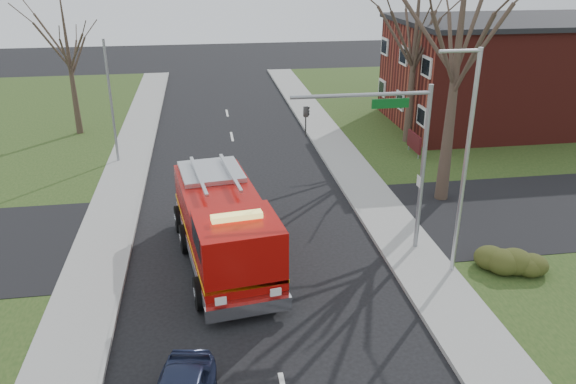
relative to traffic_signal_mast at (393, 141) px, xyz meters
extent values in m
plane|color=black|center=(-5.21, -1.50, -4.71)|extent=(120.00, 120.00, 0.00)
cube|color=gray|center=(0.99, -1.50, -4.63)|extent=(2.40, 80.00, 0.15)
cube|color=gray|center=(-11.41, -1.50, -4.63)|extent=(2.40, 80.00, 0.15)
cube|color=maroon|center=(13.79, 16.50, -1.21)|extent=(15.00, 10.00, 7.00)
cube|color=black|center=(13.79, 16.50, 2.39)|extent=(15.40, 10.40, 0.30)
cube|color=silver|center=(6.24, 16.50, -2.71)|extent=(0.12, 1.40, 1.20)
cube|color=#4A1116|center=(5.29, 11.00, -3.81)|extent=(0.12, 2.00, 1.00)
cylinder|color=gray|center=(5.29, 10.20, -4.26)|extent=(0.08, 0.08, 0.90)
cylinder|color=gray|center=(5.29, 11.80, -4.26)|extent=(0.08, 0.08, 0.90)
ellipsoid|color=#2D3814|center=(3.79, -2.50, -4.13)|extent=(2.80, 2.00, 0.90)
cone|color=#392B22|center=(4.29, 4.50, 1.29)|extent=(0.64, 0.64, 12.00)
cone|color=#392B22|center=(5.79, 13.50, 0.54)|extent=(0.56, 0.56, 10.50)
cone|color=#392B22|center=(-15.21, 18.50, -0.21)|extent=(0.44, 0.44, 9.00)
cylinder|color=gray|center=(1.29, 0.00, -1.31)|extent=(0.18, 0.18, 6.80)
cylinder|color=gray|center=(-1.31, 0.00, 1.79)|extent=(5.20, 0.14, 0.14)
cube|color=#0C591E|center=(-0.21, 0.00, 1.44)|extent=(1.40, 0.06, 0.35)
imported|color=black|center=(-3.31, 0.00, 1.44)|extent=(0.22, 0.18, 1.10)
cylinder|color=#B7BABF|center=(1.99, -2.00, -0.51)|extent=(0.16, 0.16, 8.40)
cylinder|color=#B7BABF|center=(1.29, -2.00, 3.59)|extent=(1.40, 0.12, 0.12)
cylinder|color=gray|center=(-12.01, 12.50, -1.21)|extent=(0.14, 0.14, 7.00)
cube|color=#A30B07|center=(-6.63, 1.42, -3.06)|extent=(3.48, 5.84, 2.23)
cube|color=#A30B07|center=(-6.08, -2.58, -2.90)|extent=(3.11, 3.11, 2.55)
cube|color=#B7BABF|center=(-6.46, 0.16, -3.97)|extent=(3.88, 8.57, 0.48)
cube|color=#E5B20C|center=(-6.46, 0.16, -3.38)|extent=(3.89, 8.57, 0.13)
cube|color=black|center=(-5.92, -3.73, -2.11)|extent=(2.45, 0.44, 0.90)
cube|color=#E5D866|center=(-6.08, -2.58, -1.47)|extent=(1.73, 0.60, 0.19)
cylinder|color=black|center=(-7.43, -2.87, -4.12)|extent=(0.53, 1.21, 1.17)
cylinder|color=black|center=(-4.70, -2.49, -4.12)|extent=(0.53, 1.21, 1.17)
cylinder|color=black|center=(-8.26, 3.12, -4.12)|extent=(0.53, 1.21, 1.17)
cylinder|color=black|center=(-5.53, 3.50, -4.12)|extent=(0.53, 1.21, 1.17)
camera|label=1|loc=(-6.94, -19.24, 6.47)|focal=35.00mm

